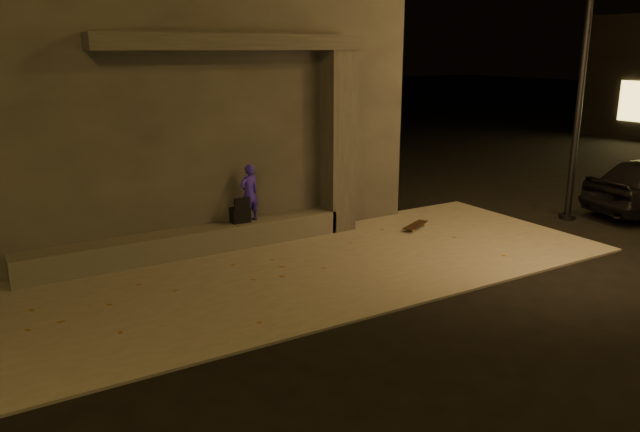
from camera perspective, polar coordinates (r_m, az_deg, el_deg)
ground at (r=9.21m, az=5.41°, el=-8.49°), size 120.00×120.00×0.00m
sidewalk at (r=10.75m, az=-0.98°, el=-4.78°), size 11.00×4.40×0.04m
building at (r=13.88m, az=-14.32°, el=10.24°), size 9.00×5.10×5.22m
ledge at (r=11.59m, az=-11.84°, el=-2.34°), size 6.00×0.55×0.45m
column at (r=12.63m, az=1.62°, el=6.74°), size 0.55×0.55×3.60m
canopy at (r=11.49m, az=-8.04°, el=15.49°), size 5.00×0.70×0.28m
skateboarder at (r=11.83m, az=-6.49°, el=2.11°), size 0.44×0.33×1.09m
backpack at (r=11.84m, az=-7.32°, el=0.22°), size 0.35×0.23×0.50m
skateboard at (r=13.11m, az=8.72°, el=-0.84°), size 0.83×0.54×0.09m
street_lamp_2 at (r=14.51m, az=23.44°, el=17.33°), size 0.36×0.36×8.07m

